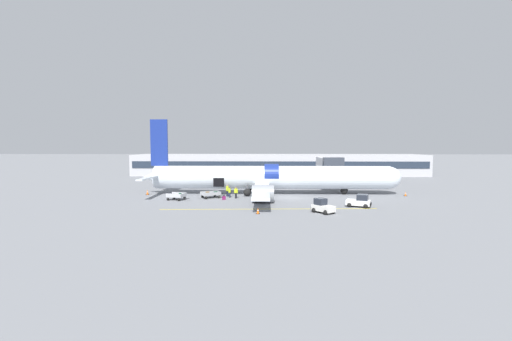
% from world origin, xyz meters
% --- Properties ---
extents(ground_plane, '(500.00, 500.00, 0.00)m').
position_xyz_m(ground_plane, '(0.00, 0.00, 0.00)').
color(ground_plane, slate).
extents(apron_marking_line, '(27.01, 1.59, 0.01)m').
position_xyz_m(apron_marking_line, '(-2.97, -9.35, 0.00)').
color(apron_marking_line, yellow).
rests_on(apron_marking_line, ground_plane).
extents(terminal_strip, '(76.32, 12.60, 5.40)m').
position_xyz_m(terminal_strip, '(0.00, 40.89, 2.70)').
color(terminal_strip, '#B2B2B7').
rests_on(terminal_strip, ground_plane).
extents(jet_bridge_stub, '(3.36, 11.92, 5.86)m').
position_xyz_m(jet_bridge_stub, '(7.93, 10.57, 4.28)').
color(jet_bridge_stub, '#4C4C51').
rests_on(jet_bridge_stub, ground_plane).
extents(airplane, '(41.71, 32.89, 12.05)m').
position_xyz_m(airplane, '(-2.96, 3.77, 2.65)').
color(airplane, silver).
rests_on(airplane, ground_plane).
extents(baggage_tug_lead, '(2.71, 2.92, 1.68)m').
position_xyz_m(baggage_tug_lead, '(3.26, -11.55, 0.70)').
color(baggage_tug_lead, silver).
rests_on(baggage_tug_lead, ground_plane).
extents(baggage_tug_mid, '(3.39, 2.68, 1.64)m').
position_xyz_m(baggage_tug_mid, '(8.61, -7.60, 0.71)').
color(baggage_tug_mid, white).
rests_on(baggage_tug_mid, ground_plane).
extents(baggage_cart_loading, '(3.70, 2.85, 1.04)m').
position_xyz_m(baggage_cart_loading, '(-11.57, -0.59, 0.50)').
color(baggage_cart_loading, '#999BA0').
rests_on(baggage_cart_loading, ground_plane).
extents(baggage_cart_queued, '(3.48, 2.50, 1.01)m').
position_xyz_m(baggage_cart_queued, '(-16.25, -2.64, 0.50)').
color(baggage_cart_queued, '#B7BABF').
rests_on(baggage_cart_queued, ground_plane).
extents(ground_crew_loader_a, '(0.59, 0.50, 1.71)m').
position_xyz_m(ground_crew_loader_a, '(-7.83, -0.96, 0.90)').
color(ground_crew_loader_a, black).
rests_on(ground_crew_loader_a, ground_plane).
extents(ground_crew_loader_b, '(0.41, 0.62, 1.82)m').
position_xyz_m(ground_crew_loader_b, '(-9.32, 0.93, 0.96)').
color(ground_crew_loader_b, '#1E2338').
rests_on(ground_crew_loader_b, ground_plane).
extents(ground_crew_driver, '(0.46, 0.56, 1.60)m').
position_xyz_m(ground_crew_driver, '(-8.87, -0.13, 0.84)').
color(ground_crew_driver, '#1E2338').
rests_on(ground_crew_driver, ground_plane).
extents(suitcase_on_tarmac_upright, '(0.53, 0.35, 0.64)m').
position_xyz_m(suitcase_on_tarmac_upright, '(-9.45, -2.33, 0.27)').
color(suitcase_on_tarmac_upright, '#721951').
rests_on(suitcase_on_tarmac_upright, ground_plane).
extents(safety_cone_nose, '(0.45, 0.45, 0.66)m').
position_xyz_m(safety_cone_nose, '(18.41, 2.18, 0.31)').
color(safety_cone_nose, black).
rests_on(safety_cone_nose, ground_plane).
extents(safety_cone_engine_left, '(0.47, 0.47, 0.73)m').
position_xyz_m(safety_cone_engine_left, '(-4.30, -12.32, 0.34)').
color(safety_cone_engine_left, black).
rests_on(safety_cone_engine_left, ground_plane).
extents(safety_cone_wingtip, '(0.58, 0.58, 0.79)m').
position_xyz_m(safety_cone_wingtip, '(-2.42, -3.68, 0.37)').
color(safety_cone_wingtip, black).
rests_on(safety_cone_wingtip, ground_plane).
extents(safety_cone_tail, '(0.54, 0.54, 0.79)m').
position_xyz_m(safety_cone_tail, '(-22.35, 2.53, 0.38)').
color(safety_cone_tail, black).
rests_on(safety_cone_tail, ground_plane).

